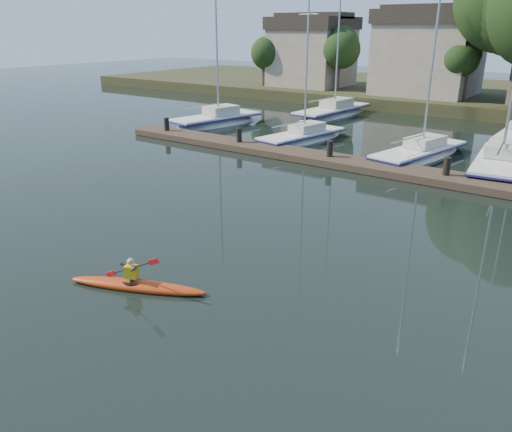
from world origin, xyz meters
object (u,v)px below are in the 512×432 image
Objects in this scene: sailboat_3 at (498,174)px; sailboat_5 at (332,119)px; sailboat_2 at (418,161)px; sailboat_1 at (302,144)px; kayak at (136,284)px; dock at (383,168)px; sailboat_0 at (216,128)px.

sailboat_3 is 0.84× the size of sailboat_5.
sailboat_1 is at bearing -168.19° from sailboat_2.
kayak reaches higher than dock.
sailboat_3 is (4.57, 3.75, -0.41)m from dock.
sailboat_2 is at bearing -38.57° from sailboat_5.
sailboat_2 reaches higher than dock.
sailboat_1 is 0.92× the size of sailboat_3.
dock is 5.93m from sailboat_3.
sailboat_3 reaches higher than sailboat_0.
dock is at bearing -7.55° from sailboat_0.
sailboat_2 is 14.12m from sailboat_5.
sailboat_2 is (1.36, 18.96, -0.33)m from kayak.
kayak is 19.01m from sailboat_2.
sailboat_5 is at bearing 116.77° from sailboat_1.
sailboat_3 is at bearing 9.69° from sailboat_1.
dock is 16.67m from sailboat_5.
sailboat_1 is at bearing 173.85° from sailboat_3.
sailboat_1 is at bearing 151.40° from dock.
kayak is at bearing -82.68° from sailboat_2.
dock is 2.40× the size of sailboat_2.
sailboat_2 reaches higher than sailboat_3.
dock is 7.91m from sailboat_1.
kayak is 0.23× the size of sailboat_5.
dock is at bearing -85.81° from sailboat_2.
sailboat_5 reaches higher than sailboat_1.
sailboat_0 is 15.52m from sailboat_2.
sailboat_1 is at bearing 2.30° from sailboat_0.
sailboat_5 is (5.12, 8.43, 0.01)m from sailboat_0.
kayak is 15.16m from dock.
sailboat_0 reaches higher than kayak.
sailboat_1 reaches higher than kayak.
sailboat_2 is 0.85× the size of sailboat_5.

